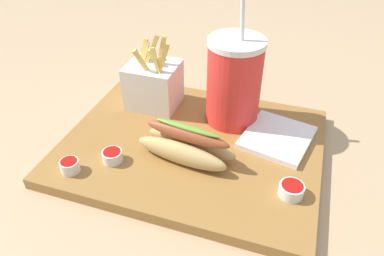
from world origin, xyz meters
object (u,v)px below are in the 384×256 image
object	(u,v)px
fries_basket	(154,84)
ketchup_cup_2	(112,156)
ketchup_cup_1	(70,165)
soda_cup	(234,81)
ketchup_cup_3	(291,189)
napkin_stack	(277,137)
hot_dog_1	(187,145)

from	to	relation	value
fries_basket	ketchup_cup_2	world-z (taller)	fries_basket
fries_basket	ketchup_cup_1	size ratio (longest dim) A/B	4.96
ketchup_cup_2	soda_cup	bearing A→B (deg)	48.95
ketchup_cup_3	napkin_stack	bearing A→B (deg)	106.85
ketchup_cup_3	napkin_stack	size ratio (longest dim) A/B	0.31
soda_cup	ketchup_cup_1	xyz separation A→B (m)	(-0.21, -0.22, -0.07)
ketchup_cup_3	soda_cup	bearing A→B (deg)	128.62
fries_basket	soda_cup	bearing A→B (deg)	-0.42
soda_cup	ketchup_cup_3	xyz separation A→B (m)	(0.13, -0.16, -0.07)
ketchup_cup_1	ketchup_cup_3	xyz separation A→B (m)	(0.34, 0.06, -0.00)
fries_basket	napkin_stack	distance (m)	0.26
fries_basket	napkin_stack	size ratio (longest dim) A/B	1.25
soda_cup	ketchup_cup_1	size ratio (longest dim) A/B	7.53
soda_cup	fries_basket	size ratio (longest dim) A/B	1.52
ketchup_cup_1	napkin_stack	world-z (taller)	ketchup_cup_1
soda_cup	fries_basket	xyz separation A→B (m)	(-0.16, 0.00, -0.04)
ketchup_cup_2	napkin_stack	size ratio (longest dim) A/B	0.28
ketchup_cup_2	ketchup_cup_3	bearing A→B (deg)	3.31
ketchup_cup_2	napkin_stack	xyz separation A→B (m)	(0.25, 0.14, -0.01)
hot_dog_1	napkin_stack	xyz separation A→B (m)	(0.14, 0.10, -0.02)
hot_dog_1	ketchup_cup_1	bearing A→B (deg)	-151.45
ketchup_cup_1	ketchup_cup_3	world-z (taller)	ketchup_cup_1
soda_cup	hot_dog_1	size ratio (longest dim) A/B	1.37
soda_cup	napkin_stack	bearing A→B (deg)	-22.33
ketchup_cup_1	soda_cup	bearing A→B (deg)	46.91
hot_dog_1	ketchup_cup_3	xyz separation A→B (m)	(0.17, -0.03, -0.01)
hot_dog_1	napkin_stack	bearing A→B (deg)	35.04
ketchup_cup_1	ketchup_cup_2	distance (m)	0.07
hot_dog_1	ketchup_cup_3	bearing A→B (deg)	-9.91
soda_cup	ketchup_cup_1	bearing A→B (deg)	-133.09
fries_basket	hot_dog_1	bearing A→B (deg)	-49.14
soda_cup	ketchup_cup_2	size ratio (longest dim) A/B	6.84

